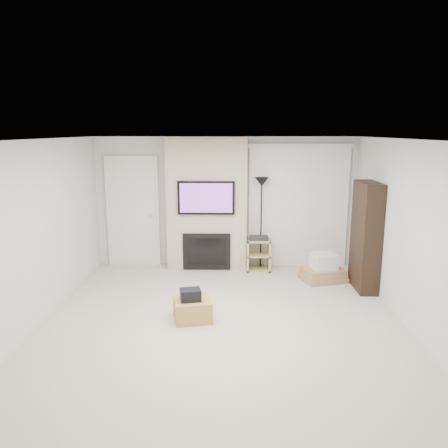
{
  "coord_description": "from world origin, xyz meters",
  "views": [
    {
      "loc": [
        0.13,
        -5.6,
        2.62
      ],
      "look_at": [
        0.0,
        1.2,
        1.15
      ],
      "focal_mm": 35.0,
      "sensor_mm": 36.0,
      "label": 1
    }
  ],
  "objects_px": {
    "ottoman": "(192,309)",
    "floor_lamp": "(262,197)",
    "av_stand": "(258,252)",
    "bookshelf": "(366,236)",
    "box_stack": "(323,270)"
  },
  "relations": [
    {
      "from": "ottoman",
      "to": "av_stand",
      "type": "bearing_deg",
      "value": 64.85
    },
    {
      "from": "floor_lamp",
      "to": "bookshelf",
      "type": "distance_m",
      "value": 2.03
    },
    {
      "from": "floor_lamp",
      "to": "bookshelf",
      "type": "bearing_deg",
      "value": -32.52
    },
    {
      "from": "box_stack",
      "to": "bookshelf",
      "type": "xyz_separation_m",
      "value": [
        0.59,
        -0.37,
        0.71
      ]
    },
    {
      "from": "ottoman",
      "to": "floor_lamp",
      "type": "distance_m",
      "value": 2.88
    },
    {
      "from": "ottoman",
      "to": "bookshelf",
      "type": "xyz_separation_m",
      "value": [
        2.76,
        1.3,
        0.75
      ]
    },
    {
      "from": "ottoman",
      "to": "floor_lamp",
      "type": "bearing_deg",
      "value": 64.94
    },
    {
      "from": "floor_lamp",
      "to": "bookshelf",
      "type": "height_order",
      "value": "bookshelf"
    },
    {
      "from": "av_stand",
      "to": "bookshelf",
      "type": "bearing_deg",
      "value": -28.99
    },
    {
      "from": "av_stand",
      "to": "bookshelf",
      "type": "xyz_separation_m",
      "value": [
        1.71,
        -0.95,
        0.55
      ]
    },
    {
      "from": "box_stack",
      "to": "bookshelf",
      "type": "height_order",
      "value": "bookshelf"
    },
    {
      "from": "floor_lamp",
      "to": "bookshelf",
      "type": "relative_size",
      "value": 0.98
    },
    {
      "from": "floor_lamp",
      "to": "box_stack",
      "type": "relative_size",
      "value": 2.06
    },
    {
      "from": "ottoman",
      "to": "bookshelf",
      "type": "distance_m",
      "value": 3.14
    },
    {
      "from": "bookshelf",
      "to": "box_stack",
      "type": "bearing_deg",
      "value": 148.04
    }
  ]
}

